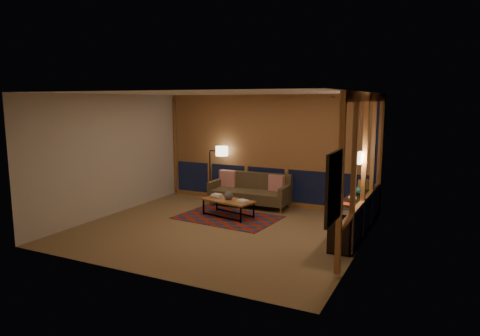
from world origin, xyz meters
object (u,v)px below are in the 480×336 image
at_px(coffee_table, 228,208).
at_px(bookshelf, 356,215).
at_px(sofa, 250,190).
at_px(floor_lamp, 210,173).

bearing_deg(coffee_table, bookshelf, 14.72).
distance_m(coffee_table, bookshelf, 2.77).
height_order(sofa, floor_lamp, floor_lamp).
relative_size(sofa, coffee_table, 1.64).
bearing_deg(floor_lamp, coffee_table, -54.84).
xyz_separation_m(coffee_table, bookshelf, (2.76, 0.10, 0.16)).
bearing_deg(sofa, bookshelf, -20.72).
distance_m(sofa, floor_lamp, 1.22).
bearing_deg(bookshelf, floor_lamp, 164.43).
xyz_separation_m(sofa, coffee_table, (-0.03, -1.07, -0.20)).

